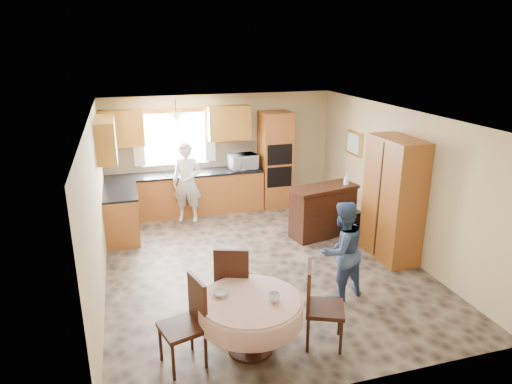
{
  "coord_description": "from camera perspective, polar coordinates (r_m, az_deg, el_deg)",
  "views": [
    {
      "loc": [
        -2.03,
        -6.61,
        3.56
      ],
      "look_at": [
        0.0,
        0.3,
        1.17
      ],
      "focal_mm": 32.0,
      "sensor_mm": 36.0,
      "label": 1
    }
  ],
  "objects": [
    {
      "name": "wall_cab_right",
      "position": [
        9.83,
        -3.4,
        8.64
      ],
      "size": [
        0.9,
        0.33,
        0.72
      ],
      "primitive_type": "cube",
      "color": "gold",
      "rests_on": "wall_back"
    },
    {
      "name": "wall_back",
      "position": [
        10.09,
        -4.38,
        5.05
      ],
      "size": [
        5.0,
        0.02,
        2.5
      ],
      "primitive_type": "cube",
      "color": "tan",
      "rests_on": "floor"
    },
    {
      "name": "wall_cab_side",
      "position": [
        8.58,
        -18.24,
        6.32
      ],
      "size": [
        0.33,
        1.2,
        0.72
      ],
      "primitive_type": "cube",
      "color": "gold",
      "rests_on": "wall_left"
    },
    {
      "name": "person_sink",
      "position": [
        9.39,
        -8.62,
        1.2
      ],
      "size": [
        0.7,
        0.58,
        1.65
      ],
      "primitive_type": "imported",
      "rotation": [
        0.0,
        0.0,
        -0.34
      ],
      "color": "silver",
      "rests_on": "floor"
    },
    {
      "name": "pendant",
      "position": [
        9.28,
        -9.96,
        9.14
      ],
      "size": [
        0.36,
        0.36,
        0.18
      ],
      "primitive_type": "cone",
      "rotation": [
        3.14,
        0.0,
        0.0
      ],
      "color": "beige",
      "rests_on": "ceiling"
    },
    {
      "name": "curtain_right",
      "position": [
        9.89,
        -5.77,
        7.11
      ],
      "size": [
        0.22,
        0.02,
        1.15
      ],
      "primitive_type": "cube",
      "color": "white",
      "rests_on": "wall_back"
    },
    {
      "name": "curtain_left",
      "position": [
        9.73,
        -14.53,
        6.43
      ],
      "size": [
        0.22,
        0.02,
        1.15
      ],
      "primitive_type": "cube",
      "color": "white",
      "rests_on": "wall_back"
    },
    {
      "name": "floor",
      "position": [
        7.78,
        0.6,
        -8.9
      ],
      "size": [
        5.0,
        6.0,
        0.01
      ],
      "primitive_type": "cube",
      "color": "#6C5C4C",
      "rests_on": "ground"
    },
    {
      "name": "framed_picture",
      "position": [
        9.55,
        12.17,
        5.99
      ],
      "size": [
        0.06,
        0.59,
        0.49
      ],
      "color": "#ECAD45",
      "rests_on": "wall_right"
    },
    {
      "name": "ceiling",
      "position": [
        7.0,
        0.67,
        9.62
      ],
      "size": [
        5.0,
        6.0,
        0.01
      ],
      "primitive_type": "cube",
      "color": "white",
      "rests_on": "wall_back"
    },
    {
      "name": "bowl_table",
      "position": [
        5.52,
        -4.47,
        -12.51
      ],
      "size": [
        0.24,
        0.24,
        0.06
      ],
      "primitive_type": "imported",
      "rotation": [
        0.0,
        0.0,
        0.35
      ],
      "color": "#B2B2B2",
      "rests_on": "dining_table"
    },
    {
      "name": "wall_left",
      "position": [
        7.02,
        -19.29,
        -1.95
      ],
      "size": [
        0.02,
        6.0,
        2.5
      ],
      "primitive_type": "cube",
      "color": "tan",
      "rests_on": "floor"
    },
    {
      "name": "bottle_sideboard",
      "position": [
        8.77,
        11.21,
        1.39
      ],
      "size": [
        0.11,
        0.11,
        0.27
      ],
      "primitive_type": "imported",
      "rotation": [
        0.0,
        0.0,
        -0.05
      ],
      "color": "silver",
      "rests_on": "sideboard"
    },
    {
      "name": "window",
      "position": [
        9.84,
        -10.14,
        6.56
      ],
      "size": [
        1.4,
        0.03,
        1.1
      ],
      "primitive_type": "cube",
      "color": "white",
      "rests_on": "wall_back"
    },
    {
      "name": "microwave",
      "position": [
        9.89,
        -1.65,
        3.81
      ],
      "size": [
        0.63,
        0.47,
        0.32
      ],
      "primitive_type": "imported",
      "rotation": [
        0.0,
        0.0,
        0.14
      ],
      "color": "silver",
      "rests_on": "counter_back"
    },
    {
      "name": "oven_tower",
      "position": [
        10.14,
        2.4,
        4.05
      ],
      "size": [
        0.66,
        0.62,
        2.12
      ],
      "primitive_type": "cube",
      "color": "#BD6932",
      "rests_on": "floor"
    },
    {
      "name": "counter_back",
      "position": [
        9.76,
        -8.84,
        2.29
      ],
      "size": [
        3.3,
        0.64,
        0.04
      ],
      "primitive_type": "cube",
      "color": "black",
      "rests_on": "base_cab_back"
    },
    {
      "name": "counter_left",
      "position": [
        8.82,
        -16.72,
        -0.01
      ],
      "size": [
        0.64,
        1.2,
        0.04
      ],
      "primitive_type": "cube",
      "color": "black",
      "rests_on": "base_cab_left"
    },
    {
      "name": "chair_left",
      "position": [
        5.4,
        -8.44,
        -15.35
      ],
      "size": [
        0.56,
        0.56,
        1.05
      ],
      "rotation": [
        0.0,
        0.0,
        -1.3
      ],
      "color": "#3E1B10",
      "rests_on": "floor"
    },
    {
      "name": "cupboard",
      "position": [
        7.99,
        16.78,
        -0.86
      ],
      "size": [
        0.55,
        1.09,
        2.08
      ],
      "primitive_type": "cube",
      "color": "#BD6932",
      "rests_on": "floor"
    },
    {
      "name": "base_cab_back",
      "position": [
        9.89,
        -8.71,
        -0.27
      ],
      "size": [
        3.3,
        0.6,
        0.88
      ],
      "primitive_type": "cube",
      "color": "#BD6932",
      "rests_on": "floor"
    },
    {
      "name": "wall_right",
      "position": [
        8.34,
        17.29,
        1.41
      ],
      "size": [
        0.02,
        6.0,
        2.5
      ],
      "primitive_type": "cube",
      "color": "tan",
      "rests_on": "floor"
    },
    {
      "name": "wall_cab_left",
      "position": [
        9.59,
        -16.43,
        7.68
      ],
      "size": [
        0.85,
        0.33,
        0.72
      ],
      "primitive_type": "cube",
      "color": "gold",
      "rests_on": "wall_back"
    },
    {
      "name": "cup_table",
      "position": [
        5.39,
        2.3,
        -13.01
      ],
      "size": [
        0.15,
        0.15,
        0.11
      ],
      "primitive_type": "imported",
      "rotation": [
        0.0,
        0.0,
        0.08
      ],
      "color": "#B2B2B2",
      "rests_on": "dining_table"
    },
    {
      "name": "wall_front",
      "position": [
        4.74,
        11.51,
        -11.21
      ],
      "size": [
        5.0,
        0.02,
        2.5
      ],
      "primitive_type": "cube",
      "color": "tan",
      "rests_on": "floor"
    },
    {
      "name": "chair_back",
      "position": [
        6.07,
        -2.94,
        -10.88
      ],
      "size": [
        0.6,
        0.6,
        1.08
      ],
      "rotation": [
        0.0,
        0.0,
        2.79
      ],
      "color": "#3E1B10",
      "rests_on": "floor"
    },
    {
      "name": "oven_upper",
      "position": [
        9.81,
        3.0,
        4.69
      ],
      "size": [
        0.56,
        0.01,
        0.45
      ],
      "primitive_type": "cube",
      "color": "black",
      "rests_on": "oven_tower"
    },
    {
      "name": "chair_right",
      "position": [
        5.69,
        7.78,
        -13.42
      ],
      "size": [
        0.6,
        0.6,
        1.05
      ],
      "rotation": [
        0.0,
        0.0,
        1.16
      ],
      "color": "#3E1B10",
      "rests_on": "floor"
    },
    {
      "name": "space_heater",
      "position": [
        8.86,
        11.72,
        -3.98
      ],
      "size": [
        0.4,
        0.31,
        0.51
      ],
      "primitive_type": "cube",
      "rotation": [
        0.0,
        0.0,
        0.15
      ],
      "color": "black",
      "rests_on": "floor"
    },
    {
      "name": "base_cab_left",
      "position": [
        8.97,
        -16.45,
        -2.8
      ],
      "size": [
        0.6,
        1.2,
        0.88
      ],
      "primitive_type": "cube",
      "color": "#BD6932",
      "rests_on": "floor"
    },
    {
      "name": "backsplash",
      "position": [
        9.96,
        -9.15,
        4.28
      ],
      "size": [
        3.3,
        0.02,
        0.55
      ],
      "primitive_type": "cube",
      "color": "beige",
      "rests_on": "wall_back"
    },
    {
      "name": "oven_lower",
      "position": [
        9.94,
        2.96,
        1.88
      ],
      "size": [
        0.56,
        0.01,
        0.45
      ],
      "primitive_type": "cube",
      "color": "black",
      "rests_on": "oven_tower"
    },
    {
      "name": "sideboard",
      "position": [
        8.77,
        8.34,
        -2.56
      ],
      "size": [
        1.38,
        0.8,
        0.92
      ],
      "primitive_type": "cube",
      "rotation": [
        0.0,
        0.0,
        0.22
      ],
      "color": "#3E1B10",
      "rests_on": "floor"
    },
    {
      "name": "bowl_sideboard",
      "position": [
        8.47,
        6.33,
        0.25
      ],
      "size": [
        0.23,
        0.23,
        0.05
      ],
      "primitive_type": "imported",
      "rotation": [
        0.0,
        0.0,
        -0.17
      ],
      "color": "#B2B2B2",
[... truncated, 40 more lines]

